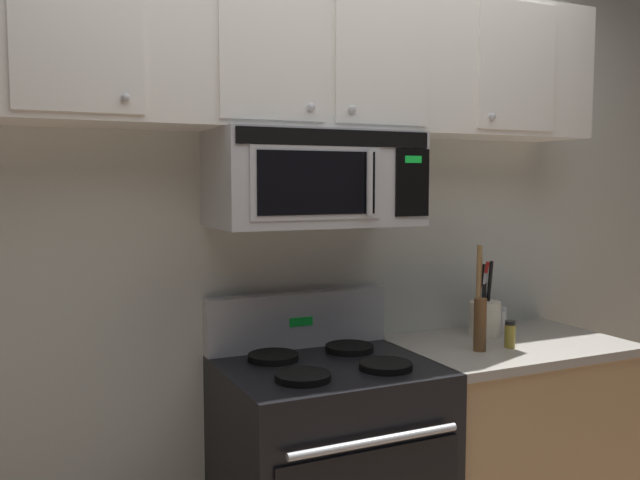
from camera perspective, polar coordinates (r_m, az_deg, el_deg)
back_wall at (r=2.74m, az=-2.63°, el=0.50°), size 5.20×0.10×2.70m
stove_range at (r=2.63m, az=0.64°, el=-19.61°), size 0.76×0.69×1.12m
over_range_microwave at (r=2.50m, az=-0.49°, el=5.24°), size 0.76×0.43×0.35m
upper_cabinets at (r=2.57m, az=-0.79°, el=15.32°), size 2.50×0.36×0.55m
counter_segment at (r=3.07m, az=15.51°, el=-16.44°), size 0.93×0.65×0.90m
utensil_crock_cream at (r=2.98m, az=13.82°, el=-6.12°), size 0.13×0.13×0.39m
salt_shaker at (r=3.11m, az=15.24°, el=-6.52°), size 0.04×0.04×0.11m
pepper_mill at (r=2.72m, az=13.46°, el=-7.02°), size 0.05×0.05×0.21m
spice_jar at (r=2.81m, az=15.86°, el=-7.73°), size 0.04×0.04×0.11m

